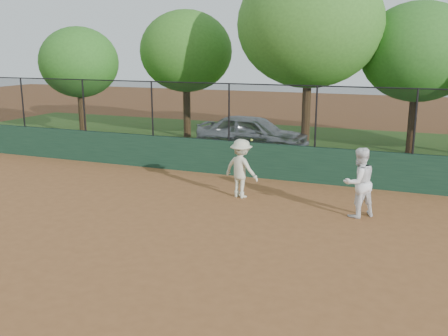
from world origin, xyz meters
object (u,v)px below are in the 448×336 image
(player_second, at_px, (359,182))
(player_main, at_px, (241,168))
(parked_car, at_px, (252,134))
(tree_1, at_px, (186,51))
(tree_3, at_px, (418,52))
(tree_0, at_px, (79,63))
(tree_2, at_px, (309,24))

(player_second, height_order, player_main, player_second)
(parked_car, xyz_separation_m, tree_1, (-4.27, 2.52, 3.38))
(tree_1, relative_size, tree_3, 0.99)
(tree_1, bearing_deg, parked_car, -30.53)
(parked_car, relative_size, tree_0, 0.89)
(tree_0, height_order, tree_1, tree_1)
(player_main, bearing_deg, tree_1, 124.06)
(player_main, relative_size, tree_1, 0.29)
(player_main, xyz_separation_m, tree_0, (-10.91, 7.02, 2.79))
(tree_3, bearing_deg, tree_0, -173.85)
(player_main, bearing_deg, player_second, -8.92)
(parked_car, xyz_separation_m, tree_3, (6.27, 2.34, 3.37))
(parked_car, height_order, tree_3, tree_3)
(tree_0, height_order, tree_3, tree_3)
(parked_car, height_order, tree_2, tree_2)
(tree_2, relative_size, tree_3, 1.26)
(parked_car, height_order, tree_0, tree_0)
(player_second, relative_size, tree_2, 0.24)
(parked_car, relative_size, tree_3, 0.77)
(tree_2, bearing_deg, tree_1, 165.59)
(player_second, bearing_deg, tree_0, -69.66)
(parked_car, distance_m, tree_2, 5.00)
(parked_car, xyz_separation_m, player_second, (5.19, -6.89, 0.11))
(tree_0, relative_size, tree_2, 0.69)
(parked_car, relative_size, player_second, 2.58)
(tree_0, distance_m, tree_2, 11.37)
(player_second, distance_m, tree_0, 16.47)
(player_main, xyz_separation_m, tree_1, (-5.99, 8.87, 3.31))
(player_second, relative_size, tree_0, 0.34)
(tree_0, xyz_separation_m, tree_3, (15.46, 1.67, 0.52))
(tree_3, bearing_deg, tree_2, -160.94)
(tree_0, relative_size, tree_3, 0.87)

